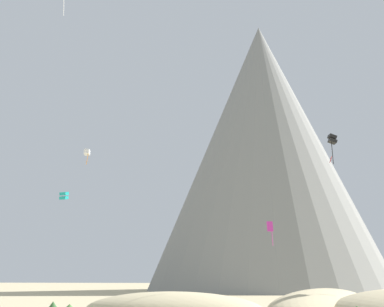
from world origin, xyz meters
The scene contains 7 objects.
bush_mid_center centered at (-7.58, 12.60, 0.31)m, with size 1.09×1.09×0.63m, color #386633.
rock_massif centered at (6.71, 80.59, 30.44)m, with size 68.45×68.45×67.89m.
kite_red_mid centered at (20.89, 54.72, 24.42)m, with size 0.49×0.89×1.12m.
kite_teal_mid centered at (-27.37, 45.58, 17.19)m, with size 1.33×1.41×1.56m.
kite_white_mid centered at (-20.50, 37.83, 22.97)m, with size 0.98×1.05×2.66m.
kite_black_mid centered at (15.91, 20.55, 18.50)m, with size 1.09×1.03×3.56m.
kite_magenta_low centered at (8.66, 32.65, 9.62)m, with size 0.91×0.51×3.35m.
Camera 1 is at (7.24, -32.69, 3.21)m, focal length 43.46 mm.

